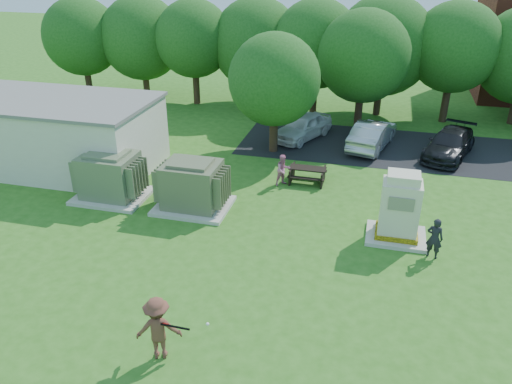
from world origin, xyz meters
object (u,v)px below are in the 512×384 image
(transformer_left, at_px, (110,177))
(generator_cabinet, at_px, (399,211))
(batter, at_px, (158,328))
(car_white, at_px, (303,126))
(car_silver_a, at_px, (372,134))
(transformer_right, at_px, (192,186))
(picnic_table, at_px, (307,173))
(car_dark, at_px, (449,144))
(person_by_generator, at_px, (435,238))
(person_at_picnic, at_px, (283,170))

(transformer_left, distance_m, generator_cabinet, 11.82)
(batter, relative_size, car_white, 0.44)
(batter, height_order, car_silver_a, batter)
(generator_cabinet, relative_size, car_silver_a, 0.59)
(car_silver_a, bearing_deg, generator_cabinet, 111.78)
(transformer_right, xyz_separation_m, batter, (2.14, -8.02, -0.05))
(transformer_right, xyz_separation_m, car_white, (2.96, 9.26, -0.27))
(car_white, bearing_deg, picnic_table, -53.44)
(car_dark, bearing_deg, person_by_generator, -78.99)
(transformer_left, relative_size, car_silver_a, 0.67)
(transformer_right, bearing_deg, person_at_picnic, 44.51)
(transformer_right, height_order, batter, transformer_right)
(picnic_table, xyz_separation_m, person_at_picnic, (-1.02, -0.56, 0.28))
(transformer_right, bearing_deg, car_silver_a, 52.43)
(picnic_table, height_order, batter, batter)
(transformer_left, height_order, car_dark, transformer_left)
(person_at_picnic, height_order, car_dark, person_at_picnic)
(person_at_picnic, bearing_deg, transformer_right, -176.96)
(car_silver_a, bearing_deg, person_by_generator, 117.61)
(transformer_left, height_order, person_at_picnic, transformer_left)
(transformer_right, relative_size, car_white, 0.73)
(transformer_right, bearing_deg, generator_cabinet, -2.63)
(generator_cabinet, bearing_deg, car_dark, 74.15)
(person_at_picnic, bearing_deg, transformer_left, 162.77)
(batter, relative_size, car_dark, 0.40)
(batter, bearing_deg, person_at_picnic, -113.53)
(transformer_right, bearing_deg, batter, -75.03)
(picnic_table, bearing_deg, person_at_picnic, -151.46)
(transformer_right, bearing_deg, person_by_generator, -8.27)
(person_by_generator, xyz_separation_m, car_silver_a, (-2.56, 10.16, -0.03))
(transformer_left, height_order, person_by_generator, transformer_left)
(car_silver_a, bearing_deg, car_dark, -170.50)
(batter, xyz_separation_m, person_by_generator, (7.19, 6.66, -0.16))
(transformer_left, xyz_separation_m, person_by_generator, (13.04, -1.36, -0.21))
(generator_cabinet, xyz_separation_m, car_white, (-5.15, 9.63, -0.44))
(transformer_right, distance_m, person_by_generator, 9.44)
(transformer_right, relative_size, person_at_picnic, 2.08)
(picnic_table, bearing_deg, transformer_left, -155.17)
(car_white, height_order, car_silver_a, car_silver_a)
(transformer_right, bearing_deg, picnic_table, 41.19)
(car_silver_a, bearing_deg, picnic_table, 76.56)
(picnic_table, relative_size, car_silver_a, 0.37)
(person_by_generator, bearing_deg, transformer_right, 6.81)
(car_silver_a, distance_m, car_dark, 3.88)
(person_at_picnic, bearing_deg, car_dark, -5.48)
(transformer_right, xyz_separation_m, person_at_picnic, (3.13, 3.08, -0.25))
(car_silver_a, relative_size, car_dark, 0.97)
(person_by_generator, bearing_deg, car_silver_a, -60.76)
(transformer_left, distance_m, person_by_generator, 13.11)
(picnic_table, distance_m, car_silver_a, 5.81)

